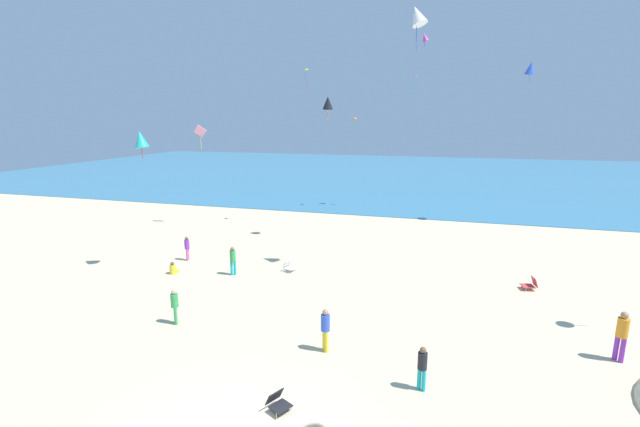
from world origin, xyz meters
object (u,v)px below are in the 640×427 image
at_px(person_4, 233,259).
at_px(person_5, 187,247).
at_px(beach_chair_far_left, 289,266).
at_px(kite_lime, 306,70).
at_px(person_3, 175,304).
at_px(kite_pink, 200,132).
at_px(kite_magenta, 425,37).
at_px(person_2, 325,327).
at_px(kite_orange, 354,119).
at_px(kite_teal, 141,139).
at_px(kite_blue, 531,68).
at_px(kite_white, 417,15).
at_px(person_6, 622,333).
at_px(person_7, 173,269).
at_px(kite_black, 328,103).
at_px(beach_chair_far_right, 531,284).
at_px(kite_purple, 415,76).
at_px(beach_chair_mid_beach, 278,402).
at_px(person_1, 422,365).

xyz_separation_m(person_4, person_5, (-3.61, 1.44, -0.07)).
xyz_separation_m(beach_chair_far_left, kite_lime, (-2.12, 9.91, 11.00)).
height_order(person_3, kite_pink, kite_pink).
bearing_deg(kite_magenta, person_2, -93.51).
distance_m(kite_orange, kite_lime, 8.08).
bearing_deg(kite_teal, kite_blue, 38.29).
bearing_deg(kite_white, person_6, -40.02).
xyz_separation_m(person_7, kite_black, (6.09, 8.40, 8.66)).
bearing_deg(beach_chair_far_right, person_7, -2.02).
height_order(kite_magenta, kite_purple, kite_magenta).
height_order(kite_magenta, kite_lime, kite_magenta).
height_order(person_4, kite_teal, kite_teal).
distance_m(beach_chair_mid_beach, beach_chair_far_left, 11.22).
distance_m(person_1, person_3, 9.70).
relative_size(person_4, person_7, 2.30).
bearing_deg(person_1, person_6, 148.94).
relative_size(kite_blue, kite_purple, 1.15).
height_order(person_4, kite_purple, kite_purple).
xyz_separation_m(beach_chair_far_left, person_7, (-5.69, -2.01, -0.04)).
bearing_deg(person_1, person_4, -96.20).
relative_size(kite_black, kite_magenta, 1.41).
xyz_separation_m(kite_purple, kite_teal, (-11.98, -19.72, -4.49)).
distance_m(person_3, kite_orange, 25.00).
bearing_deg(kite_magenta, beach_chair_far_right, -69.65).
bearing_deg(person_6, kite_blue, -131.96).
relative_size(person_5, kite_blue, 0.90).
relative_size(person_1, person_5, 1.01).
distance_m(person_4, kite_pink, 13.04).
height_order(beach_chair_far_right, kite_teal, kite_teal).
distance_m(person_7, kite_orange, 21.23).
relative_size(person_2, kite_teal, 1.08).
xyz_separation_m(beach_chair_far_right, kite_white, (-5.85, 0.39, 12.27)).
relative_size(person_2, kite_orange, 0.96).
bearing_deg(kite_black, person_3, -101.21).
xyz_separation_m(person_7, kite_orange, (5.59, 18.98, 7.68)).
distance_m(beach_chair_far_left, kite_black, 10.74).
bearing_deg(kite_pink, kite_teal, -75.68).
relative_size(person_5, kite_white, 0.67).
xyz_separation_m(kite_pink, kite_magenta, (15.09, 10.05, 7.41)).
bearing_deg(person_3, kite_white, 7.87).
relative_size(person_5, person_7, 2.11).
height_order(person_3, person_6, person_6).
xyz_separation_m(person_3, kite_teal, (-4.87, 5.04, 6.09)).
distance_m(person_5, kite_black, 12.18).
bearing_deg(kite_orange, kite_teal, -110.41).
distance_m(person_7, kite_blue, 27.10).
height_order(person_5, person_7, person_5).
bearing_deg(beach_chair_far_right, kite_black, -37.16).
height_order(beach_chair_mid_beach, kite_teal, kite_teal).
relative_size(beach_chair_far_left, person_2, 0.47).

